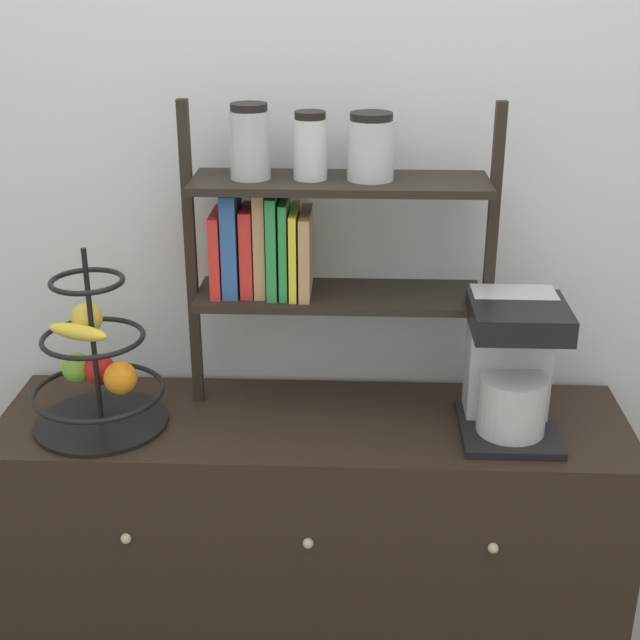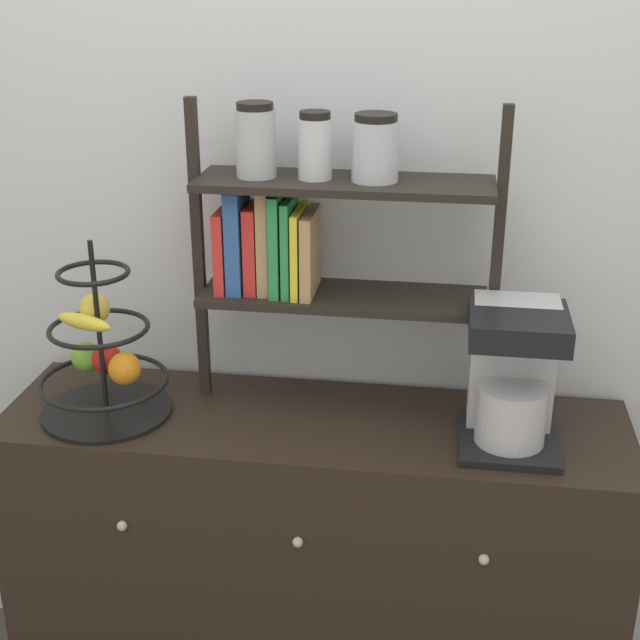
# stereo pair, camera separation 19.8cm
# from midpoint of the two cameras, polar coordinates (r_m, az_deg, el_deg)

# --- Properties ---
(wall_back) EXTENTS (7.00, 0.05, 2.60)m
(wall_back) POSITION_cam_midpoint_polar(r_m,az_deg,el_deg) (2.16, 3.19, 6.79)
(wall_back) COLOR silver
(wall_back) RESTS_ON ground_plane
(sideboard) EXTENTS (1.47, 0.43, 0.87)m
(sideboard) POSITION_cam_midpoint_polar(r_m,az_deg,el_deg) (2.33, 2.09, -15.86)
(sideboard) COLOR black
(sideboard) RESTS_ON ground_plane
(coffee_maker) EXTENTS (0.22, 0.25, 0.32)m
(coffee_maker) POSITION_cam_midpoint_polar(r_m,az_deg,el_deg) (2.01, 15.02, -3.46)
(coffee_maker) COLOR black
(coffee_maker) RESTS_ON sideboard
(fruit_stand) EXTENTS (0.31, 0.31, 0.43)m
(fruit_stand) POSITION_cam_midpoint_polar(r_m,az_deg,el_deg) (2.10, -11.16, -2.59)
(fruit_stand) COLOR black
(fruit_stand) RESTS_ON sideboard
(shelf_hutch) EXTENTS (0.71, 0.20, 0.72)m
(shelf_hutch) POSITION_cam_midpoint_polar(r_m,az_deg,el_deg) (2.01, 2.07, 6.27)
(shelf_hutch) COLOR black
(shelf_hutch) RESTS_ON sideboard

